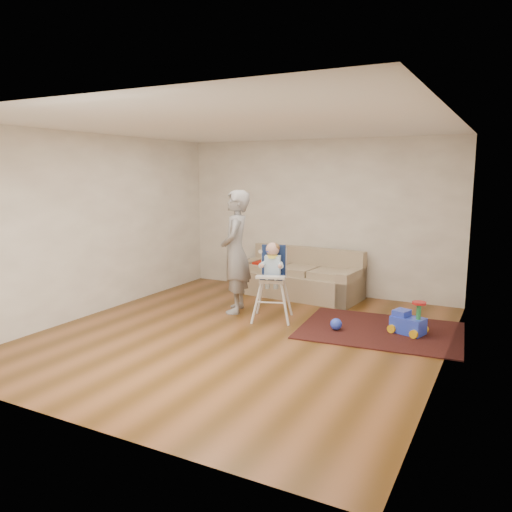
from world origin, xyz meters
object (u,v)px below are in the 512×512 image
at_px(ride_on_toy, 408,316).
at_px(high_chair, 272,283).
at_px(toy_ball, 336,324).
at_px(adult, 236,252).
at_px(side_table, 256,274).
at_px(sofa, 299,273).

xyz_separation_m(ride_on_toy, high_chair, (-1.90, -0.21, 0.31)).
relative_size(toy_ball, adult, 0.09).
distance_m(side_table, toy_ball, 2.85).
bearing_deg(toy_ball, ride_on_toy, 19.27).
xyz_separation_m(side_table, toy_ball, (2.18, -1.82, -0.15)).
distance_m(side_table, high_chair, 2.11).
bearing_deg(toy_ball, adult, 172.51).
relative_size(sofa, side_table, 4.36).
distance_m(side_table, ride_on_toy, 3.42).
distance_m(ride_on_toy, high_chair, 1.93).
bearing_deg(adult, high_chair, 57.64).
height_order(side_table, toy_ball, side_table).
relative_size(ride_on_toy, adult, 0.25).
bearing_deg(high_chair, adult, 151.07).
relative_size(side_table, toy_ball, 3.14).
bearing_deg(sofa, side_table, 170.94).
xyz_separation_m(ride_on_toy, adult, (-2.58, -0.09, 0.69)).
height_order(toy_ball, adult, adult).
relative_size(sofa, toy_ball, 13.66).
bearing_deg(side_table, sofa, -14.21).
bearing_deg(ride_on_toy, sofa, 165.94).
xyz_separation_m(sofa, ride_on_toy, (2.10, -1.27, -0.16)).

